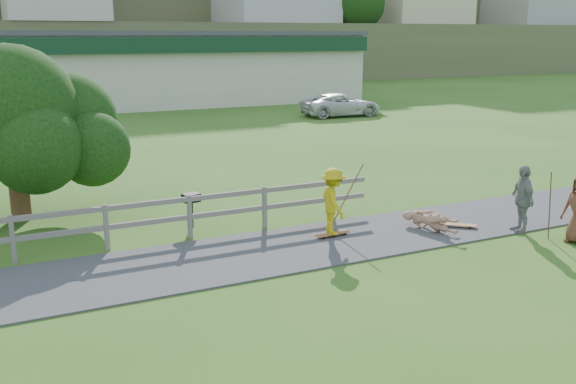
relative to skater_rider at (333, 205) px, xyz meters
The scene contains 16 objects.
ground 2.31m from the skater_rider, 122.77° to the right, with size 260.00×260.00×0.00m, color #305D1A.
path 1.45m from the skater_rider, 164.85° to the right, with size 34.00×3.00×0.04m, color #39383B.
fence 5.97m from the skater_rider, 165.62° to the left, with size 15.05×0.10×1.10m.
strip_mall 33.29m from the skater_rider, 85.12° to the left, with size 32.50×10.75×5.10m.
skater_rider is the anchor object (origin of this frame).
skater_fallen 2.61m from the skater_rider, 14.51° to the right, with size 1.54×0.37×0.56m, color #AB7B5E.
spectator_b 4.81m from the skater_rider, 20.45° to the right, with size 1.01×0.42×1.72m, color gray.
car_silver 24.37m from the skater_rider, 99.52° to the left, with size 1.50×4.30×1.42m, color #98999F.
car_white 24.24m from the skater_rider, 58.80° to the left, with size 2.28×4.96×1.38m, color silver.
tree 8.55m from the skater_rider, 142.81° to the left, with size 5.58×5.58×3.73m, color black, non-canonical shape.
bbq 3.72m from the skater_rider, 140.16° to the left, with size 0.42×0.32×0.90m, color black, non-canonical shape.
longboard_rider 0.77m from the skater_rider, ahead, with size 0.91×0.22×0.10m, color brown, non-canonical shape.
longboard_fallen 3.45m from the skater_rider, 12.74° to the right, with size 0.97×0.24×0.11m, color brown, non-canonical shape.
helmet 3.17m from the skater_rider, ahead, with size 0.25×0.25×0.25m, color #B80917.
pole_rider 0.74m from the skater_rider, 33.69° to the left, with size 0.03×0.03×1.97m, color brown.
pole_spec_left 5.25m from the skater_rider, 27.36° to the right, with size 0.03×0.03×1.69m, color brown.
Camera 1 is at (-6.47, -11.25, 4.88)m, focal length 40.00 mm.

